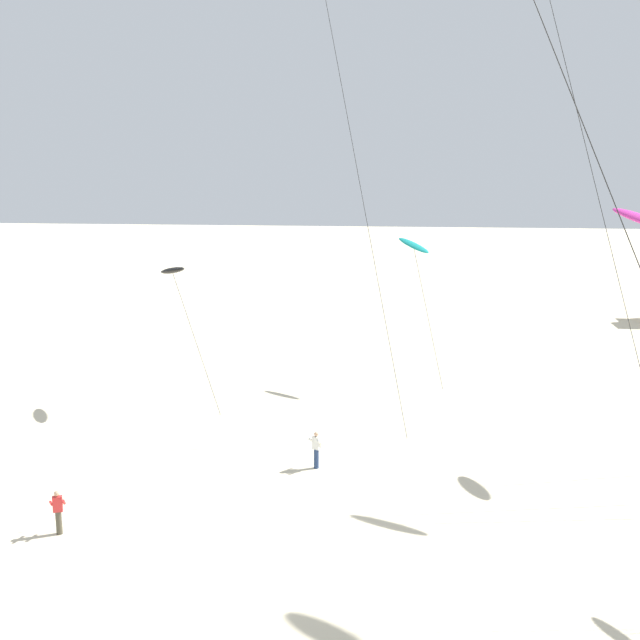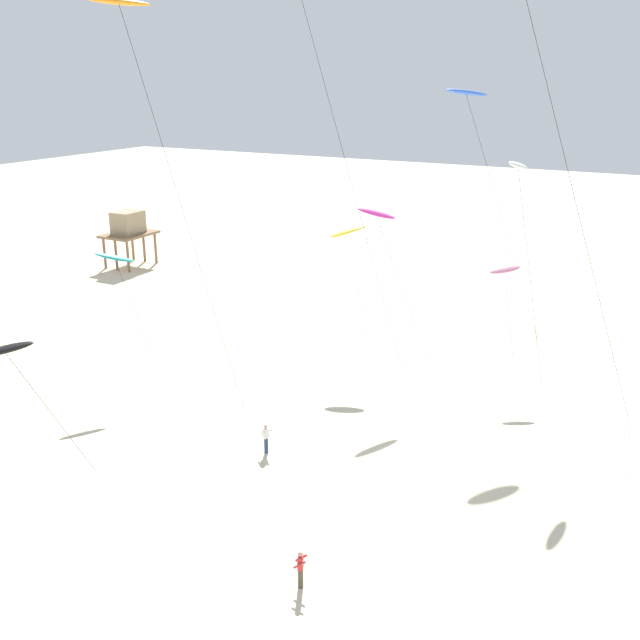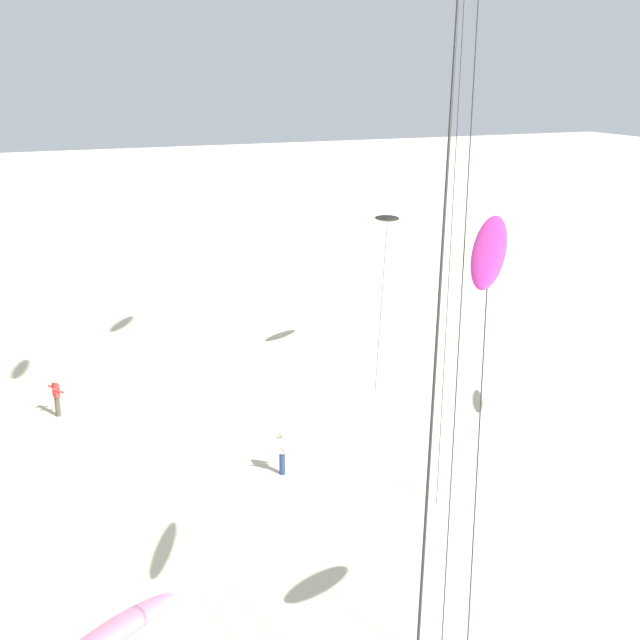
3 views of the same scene
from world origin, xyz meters
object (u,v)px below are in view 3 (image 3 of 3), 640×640
(kite_flyer_middle, at_px, (282,452))
(kite_pink, at_px, (119,631))
(kite_flyer_nearest, at_px, (57,396))
(kite_magenta, at_px, (489,254))
(kite_black, at_px, (387,219))

(kite_flyer_middle, bearing_deg, kite_pink, -26.26)
(kite_flyer_nearest, bearing_deg, kite_magenta, 16.77)
(kite_black, distance_m, kite_pink, 30.29)
(kite_magenta, height_order, kite_flyer_middle, kite_magenta)
(kite_magenta, xyz_separation_m, kite_flyer_middle, (-13.01, 0.51, -10.03))
(kite_pink, bearing_deg, kite_black, 146.50)
(kite_magenta, relative_size, kite_flyer_middle, 6.96)
(kite_black, xyz_separation_m, kite_pink, (25.26, -16.72, -0.00))
(kite_magenta, xyz_separation_m, kite_black, (-21.76, 9.08, -3.53))
(kite_pink, height_order, kite_flyer_middle, kite_pink)
(kite_magenta, bearing_deg, kite_flyer_nearest, -163.23)
(kite_magenta, height_order, kite_black, kite_magenta)
(kite_black, relative_size, kite_flyer_nearest, 4.70)
(kite_magenta, bearing_deg, kite_flyer_middle, 177.75)
(kite_flyer_nearest, bearing_deg, kite_pink, -2.54)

